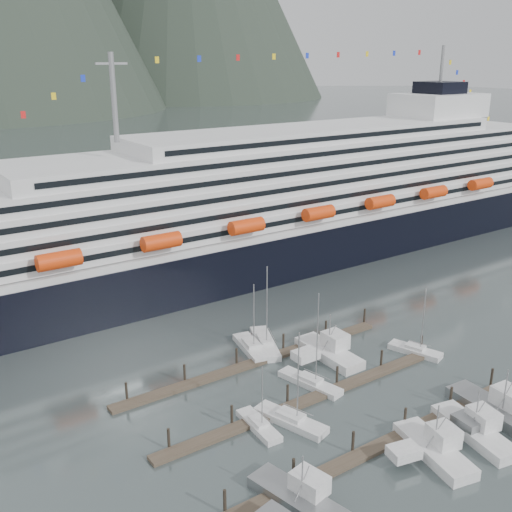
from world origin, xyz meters
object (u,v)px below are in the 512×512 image
at_px(sailboat_c, 259,426).
at_px(sailboat_d, 310,383).
at_px(cruise_ship, 287,208).
at_px(trawler_e, 328,352).
at_px(sailboat_f, 252,348).
at_px(sailboat_g, 265,344).
at_px(trawler_b, 433,449).
at_px(sailboat_b, 290,421).
at_px(trawler_c, 501,413).
at_px(sailboat_h, 415,351).
at_px(trawler_a, 301,501).
at_px(trawler_d, 473,430).

bearing_deg(sailboat_c, sailboat_d, -65.96).
height_order(cruise_ship, trawler_e, cruise_ship).
bearing_deg(sailboat_f, sailboat_g, -78.48).
bearing_deg(trawler_b, sailboat_b, 46.20).
bearing_deg(sailboat_f, trawler_c, -143.49).
relative_size(sailboat_h, trawler_b, 0.98).
bearing_deg(sailboat_f, cruise_ship, -32.08).
bearing_deg(trawler_a, sailboat_c, -29.46).
height_order(sailboat_d, trawler_d, sailboat_d).
distance_m(sailboat_g, sailboat_h, 24.28).
bearing_deg(trawler_b, sailboat_c, 52.92).
bearing_deg(cruise_ship, sailboat_f, -133.63).
xyz_separation_m(cruise_ship, trawler_b, (-30.37, -69.60, -11.09)).
xyz_separation_m(sailboat_d, sailboat_h, (20.32, -1.79, -0.01)).
xyz_separation_m(sailboat_g, sailboat_h, (18.60, -15.60, -0.03)).
bearing_deg(trawler_c, trawler_d, 96.32).
relative_size(cruise_ship, trawler_d, 16.48).
bearing_deg(sailboat_g, sailboat_d, -164.48).
bearing_deg(trawler_c, sailboat_g, 25.15).
relative_size(trawler_b, trawler_d, 0.95).
bearing_deg(trawler_a, trawler_c, -106.06).
bearing_deg(trawler_e, sailboat_h, -118.81).
xyz_separation_m(sailboat_f, trawler_a, (-15.61, -32.61, 0.47)).
bearing_deg(trawler_d, sailboat_g, 22.94).
bearing_deg(sailboat_b, trawler_d, -148.81).
bearing_deg(trawler_a, sailboat_d, -53.68).
bearing_deg(sailboat_b, trawler_c, -140.12).
xyz_separation_m(sailboat_d, sailboat_g, (1.72, 13.81, 0.02)).
xyz_separation_m(sailboat_d, trawler_a, (-16.58, -18.80, 0.48)).
relative_size(sailboat_c, trawler_d, 0.76).
distance_m(trawler_b, trawler_d, 7.17).
relative_size(trawler_b, trawler_e, 0.97).
bearing_deg(sailboat_c, trawler_c, -117.34).
bearing_deg(trawler_c, sailboat_f, 28.90).
bearing_deg(cruise_ship, trawler_c, -103.83).
distance_m(sailboat_b, sailboat_f, 21.07).
relative_size(sailboat_b, trawler_d, 1.09).
distance_m(sailboat_b, trawler_b, 17.97).
xyz_separation_m(sailboat_b, trawler_b, (10.11, -14.84, 0.52)).
bearing_deg(cruise_ship, sailboat_d, -123.56).
bearing_deg(sailboat_b, trawler_b, -163.30).
distance_m(sailboat_b, sailboat_c, 4.28).
relative_size(sailboat_b, trawler_a, 1.05).
relative_size(sailboat_f, trawler_a, 0.94).
distance_m(sailboat_c, trawler_e, 22.19).
distance_m(sailboat_g, trawler_d, 35.75).
relative_size(cruise_ship, sailboat_d, 13.91).
distance_m(trawler_c, trawler_e, 27.00).
xyz_separation_m(sailboat_c, trawler_a, (-4.40, -14.24, 0.52)).
distance_m(sailboat_f, sailboat_h, 26.39).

